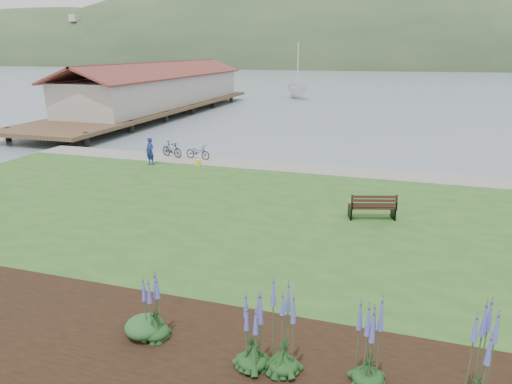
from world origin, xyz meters
TOP-DOWN VIEW (x-y plane):
  - ground at (0.00, 0.00)m, footprint 600.00×600.00m
  - lawn at (0.00, -2.00)m, footprint 34.00×20.00m
  - shoreline_path at (0.00, 6.90)m, footprint 34.00×2.20m
  - garden_bed at (3.00, -9.80)m, footprint 24.00×4.40m
  - far_hillside at (20.00, 170.00)m, footprint 580.00×80.00m
  - pier_pavilion at (-20.00, 27.52)m, footprint 8.00×36.00m
  - park_bench at (4.15, -0.08)m, footprint 1.85×1.15m
  - person at (-8.44, 5.12)m, footprint 0.76×0.62m
  - bicycle_a at (-6.46, 7.20)m, footprint 0.84×1.71m
  - bicycle_b at (-8.18, 7.20)m, footprint 0.99×1.70m
  - sailboat at (-9.21, 47.14)m, footprint 12.74×12.79m
  - pannier at (-5.81, 5.81)m, footprint 0.22×0.32m
  - echium_0 at (2.39, -9.70)m, footprint 0.62×0.62m
  - echium_1 at (4.67, -9.50)m, footprint 0.62×0.62m
  - echium_2 at (6.57, -9.66)m, footprint 0.62×0.62m
  - echium_4 at (-0.01, -9.39)m, footprint 0.62×0.62m
  - echium_5 at (3.01, -9.63)m, footprint 0.62×0.62m
  - shrub_0 at (-0.30, -9.38)m, footprint 0.89×0.89m

SIDE VIEW (x-z plane):
  - ground at x=0.00m, z-range 0.00..0.00m
  - far_hillside at x=20.00m, z-range -19.00..19.00m
  - sailboat at x=-9.21m, z-range -12.11..12.11m
  - lawn at x=0.00m, z-range 0.00..0.40m
  - shoreline_path at x=0.00m, z-range 0.40..0.43m
  - garden_bed at x=3.00m, z-range 0.40..0.44m
  - pannier at x=-5.81m, z-range 0.40..0.73m
  - shrub_0 at x=-0.30m, z-range 0.44..0.89m
  - bicycle_a at x=-6.46m, z-range 0.40..1.26m
  - bicycle_b at x=-8.18m, z-range 0.40..1.38m
  - park_bench at x=4.15m, z-range 0.40..1.47m
  - echium_4 at x=-0.01m, z-range 0.25..2.08m
  - echium_0 at x=2.39m, z-range 0.29..2.16m
  - person at x=-8.44m, z-range 0.40..2.22m
  - echium_1 at x=4.67m, z-range 0.29..2.44m
  - echium_5 at x=3.01m, z-range 0.23..2.56m
  - echium_2 at x=6.57m, z-range 0.28..2.64m
  - pier_pavilion at x=-20.00m, z-range -0.06..5.34m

